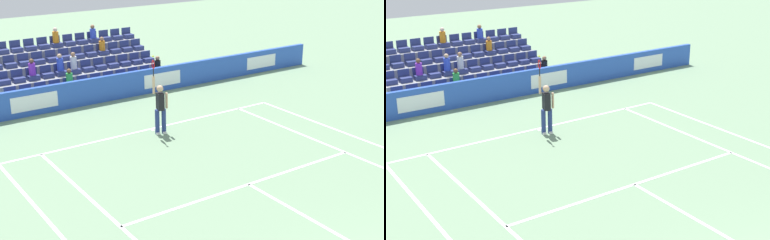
% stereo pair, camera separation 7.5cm
% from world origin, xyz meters
% --- Properties ---
extents(line_baseline, '(10.97, 0.10, 0.01)m').
position_xyz_m(line_baseline, '(0.00, -11.89, 0.00)').
color(line_baseline, white).
rests_on(line_baseline, ground).
extents(line_service, '(8.23, 0.10, 0.01)m').
position_xyz_m(line_service, '(0.00, -6.40, 0.00)').
color(line_service, white).
rests_on(line_service, ground).
extents(line_centre_service, '(0.10, 6.40, 0.01)m').
position_xyz_m(line_centre_service, '(0.00, -3.20, 0.00)').
color(line_centre_service, white).
rests_on(line_centre_service, ground).
extents(line_singles_sideline_left, '(0.10, 11.89, 0.01)m').
position_xyz_m(line_singles_sideline_left, '(4.12, -5.95, 0.00)').
color(line_singles_sideline_left, white).
rests_on(line_singles_sideline_left, ground).
extents(line_singles_sideline_right, '(0.10, 11.89, 0.01)m').
position_xyz_m(line_singles_sideline_right, '(-4.12, -5.95, 0.00)').
color(line_singles_sideline_right, white).
rests_on(line_singles_sideline_right, ground).
extents(line_doubles_sideline_right, '(0.10, 11.89, 0.01)m').
position_xyz_m(line_doubles_sideline_right, '(-5.49, -5.95, 0.00)').
color(line_doubles_sideline_right, white).
rests_on(line_doubles_sideline_right, ground).
extents(line_centre_mark, '(0.10, 0.20, 0.01)m').
position_xyz_m(line_centre_mark, '(0.00, -11.79, 0.00)').
color(line_centre_mark, white).
rests_on(line_centre_mark, ground).
extents(sponsor_barrier, '(23.27, 0.22, 1.08)m').
position_xyz_m(sponsor_barrier, '(0.00, -15.85, 0.54)').
color(sponsor_barrier, blue).
rests_on(sponsor_barrier, ground).
extents(tennis_player, '(0.51, 0.41, 2.85)m').
position_xyz_m(tennis_player, '(-0.06, -11.30, 0.99)').
color(tennis_player, navy).
rests_on(tennis_player, ground).
extents(stadium_stand, '(7.44, 3.80, 2.58)m').
position_xyz_m(stadium_stand, '(0.00, -18.79, 0.68)').
color(stadium_stand, gray).
rests_on(stadium_stand, ground).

